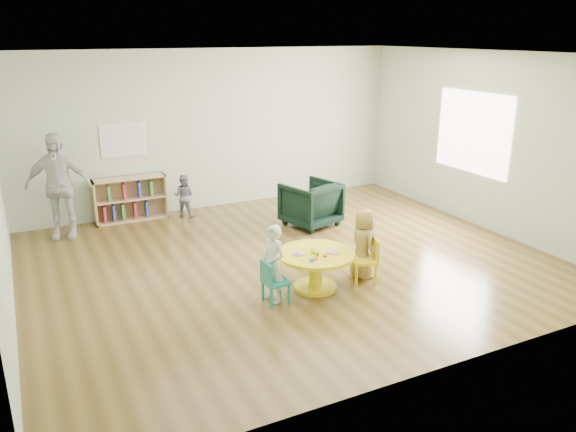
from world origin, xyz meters
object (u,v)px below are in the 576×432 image
object	(u,v)px
activity_table	(316,264)
bookshelf	(129,199)
kid_chair_right	(368,258)
armchair	(311,204)
child_left	(273,264)
kid_chair_left	(273,281)
child_right	(363,244)
adult_caretaker	(58,186)
toddler	(184,196)

from	to	relation	value
activity_table	bookshelf	world-z (taller)	bookshelf
kid_chair_right	armchair	world-z (taller)	armchair
activity_table	child_left	size ratio (longest dim) A/B	1.02
kid_chair_left	kid_chair_right	xyz separation A→B (m)	(1.35, 0.02, 0.03)
kid_chair_left	child_left	distance (m)	0.20
child_right	kid_chair_right	bearing A→B (deg)	179.12
kid_chair_right	bookshelf	size ratio (longest dim) A/B	0.49
adult_caretaker	bookshelf	bearing A→B (deg)	36.86
activity_table	kid_chair_left	world-z (taller)	kid_chair_left
bookshelf	armchair	size ratio (longest dim) A/B	1.48
activity_table	kid_chair_right	world-z (taller)	kid_chair_right
activity_table	child_left	bearing A→B (deg)	-173.88
activity_table	armchair	size ratio (longest dim) A/B	1.19
kid_chair_left	child_right	xyz separation A→B (m)	(1.35, 0.16, 0.18)
bookshelf	child_left	xyz separation A→B (m)	(0.90, -3.85, 0.11)
child_right	child_left	bearing A→B (deg)	96.77
kid_chair_left	adult_caretaker	distance (m)	4.06
child_right	adult_caretaker	world-z (taller)	adult_caretaker
activity_table	child_right	distance (m)	0.72
activity_table	kid_chair_left	distance (m)	0.65
armchair	toddler	bearing A→B (deg)	-54.39
activity_table	kid_chair_left	size ratio (longest dim) A/B	1.81
kid_chair_right	armchair	distance (m)	2.30
activity_table	bookshelf	distance (m)	4.08
activity_table	adult_caretaker	bearing A→B (deg)	127.81
adult_caretaker	child_right	bearing A→B (deg)	-28.26
activity_table	bookshelf	size ratio (longest dim) A/B	0.80
child_right	toddler	bearing A→B (deg)	23.49
toddler	bookshelf	bearing A→B (deg)	16.68
kid_chair_right	bookshelf	distance (m)	4.47
adult_caretaker	kid_chair_right	bearing A→B (deg)	-29.49
activity_table	adult_caretaker	xyz separation A→B (m)	(-2.62, 3.38, 0.49)
bookshelf	child_right	world-z (taller)	child_right
bookshelf	armchair	bearing A→B (deg)	-31.83
kid_chair_left	armchair	xyz separation A→B (m)	(1.75, 2.28, 0.08)
kid_chair_right	toddler	distance (m)	3.87
armchair	toddler	world-z (taller)	toddler
kid_chair_left	kid_chair_right	distance (m)	1.35
armchair	child_right	bearing A→B (deg)	63.15
kid_chair_left	toddler	distance (m)	3.64
armchair	adult_caretaker	distance (m)	3.95
kid_chair_right	activity_table	bearing A→B (deg)	102.27
kid_chair_left	child_left	size ratio (longest dim) A/B	0.56
toddler	adult_caretaker	xyz separation A→B (m)	(-1.98, -0.14, 0.45)
bookshelf	child_left	size ratio (longest dim) A/B	1.27
bookshelf	kid_chair_right	bearing A→B (deg)	-60.32
kid_chair_left	activity_table	bearing A→B (deg)	98.55
child_left	toddler	size ratio (longest dim) A/B	1.25
activity_table	kid_chair_left	xyz separation A→B (m)	(-0.64, -0.12, -0.05)
activity_table	toddler	size ratio (longest dim) A/B	1.28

